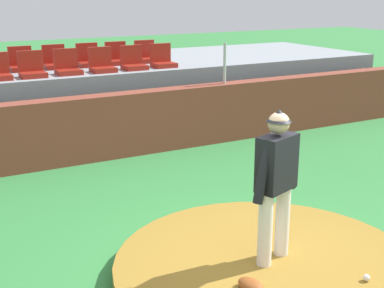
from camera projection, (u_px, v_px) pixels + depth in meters
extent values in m
plane|color=#33803C|center=(267.00, 277.00, 5.97)|extent=(60.00, 60.00, 0.00)
cylinder|color=olive|center=(267.00, 269.00, 5.94)|extent=(3.43, 3.43, 0.20)
cylinder|color=silver|center=(265.00, 230.00, 5.72)|extent=(0.16, 0.16, 0.83)
cylinder|color=silver|center=(282.00, 220.00, 5.96)|extent=(0.16, 0.16, 0.83)
cube|color=black|center=(277.00, 163.00, 5.64)|extent=(0.53, 0.39, 0.60)
cylinder|color=black|center=(263.00, 172.00, 5.47)|extent=(0.29, 0.19, 0.68)
cylinder|color=black|center=(289.00, 161.00, 5.82)|extent=(0.26, 0.18, 0.68)
sphere|color=tan|center=(279.00, 123.00, 5.51)|extent=(0.23, 0.23, 0.23)
cone|color=black|center=(279.00, 116.00, 5.49)|extent=(0.34, 0.34, 0.13)
sphere|color=white|center=(366.00, 278.00, 5.49)|extent=(0.07, 0.07, 0.07)
ellipsoid|color=brown|center=(251.00, 285.00, 5.33)|extent=(0.25, 0.33, 0.11)
cube|color=brown|center=(109.00, 126.00, 10.04)|extent=(16.64, 0.40, 1.22)
cylinder|color=silver|center=(225.00, 63.00, 10.92)|extent=(0.06, 0.06, 0.84)
cube|color=#8E969D|center=(69.00, 96.00, 12.27)|extent=(15.26, 3.81, 1.45)
cube|color=maroon|center=(33.00, 75.00, 10.32)|extent=(0.48, 0.44, 0.10)
cube|color=maroon|center=(30.00, 61.00, 10.40)|extent=(0.48, 0.08, 0.40)
cube|color=maroon|center=(69.00, 72.00, 10.66)|extent=(0.48, 0.44, 0.10)
cube|color=maroon|center=(66.00, 58.00, 10.75)|extent=(0.48, 0.08, 0.40)
cube|color=maroon|center=(103.00, 70.00, 10.97)|extent=(0.48, 0.44, 0.10)
cube|color=maroon|center=(100.00, 57.00, 11.05)|extent=(0.48, 0.08, 0.40)
cube|color=maroon|center=(135.00, 67.00, 11.30)|extent=(0.48, 0.44, 0.10)
cube|color=maroon|center=(131.00, 55.00, 11.39)|extent=(0.48, 0.08, 0.40)
cube|color=maroon|center=(164.00, 65.00, 11.65)|extent=(0.48, 0.44, 0.10)
cube|color=maroon|center=(160.00, 53.00, 11.73)|extent=(0.48, 0.08, 0.40)
cube|color=maroon|center=(23.00, 69.00, 11.11)|extent=(0.48, 0.44, 0.10)
cube|color=maroon|center=(20.00, 56.00, 11.19)|extent=(0.48, 0.08, 0.40)
cube|color=maroon|center=(56.00, 66.00, 11.44)|extent=(0.48, 0.44, 0.10)
cube|color=maroon|center=(53.00, 54.00, 11.52)|extent=(0.48, 0.08, 0.40)
cube|color=maroon|center=(90.00, 64.00, 11.76)|extent=(0.48, 0.44, 0.10)
cube|color=maroon|center=(87.00, 52.00, 11.84)|extent=(0.48, 0.08, 0.40)
cube|color=maroon|center=(119.00, 62.00, 12.07)|extent=(0.48, 0.44, 0.10)
cube|color=maroon|center=(115.00, 50.00, 12.15)|extent=(0.48, 0.08, 0.40)
cube|color=maroon|center=(148.00, 60.00, 12.41)|extent=(0.48, 0.44, 0.10)
cube|color=maroon|center=(144.00, 49.00, 12.49)|extent=(0.48, 0.08, 0.40)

